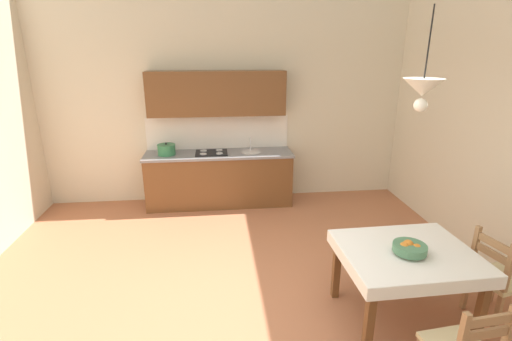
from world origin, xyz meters
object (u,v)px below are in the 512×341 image
at_px(kitchen_cabinetry, 218,155).
at_px(dining_chair_window_side, 497,278).
at_px(pendant_lamp, 423,89).
at_px(fruit_bowl, 409,248).
at_px(dining_table, 406,263).

relative_size(kitchen_cabinetry, dining_chair_window_side, 2.60).
relative_size(dining_chair_window_side, pendant_lamp, 1.16).
relative_size(kitchen_cabinetry, pendant_lamp, 3.00).
bearing_deg(fruit_bowl, pendant_lamp, 150.85).
bearing_deg(pendant_lamp, fruit_bowl, -29.15).
relative_size(dining_table, dining_chair_window_side, 1.33).
xyz_separation_m(kitchen_cabinetry, dining_table, (1.70, -3.09, -0.24)).
bearing_deg(dining_table, dining_chair_window_side, -5.58).
height_order(dining_chair_window_side, fruit_bowl, dining_chair_window_side).
bearing_deg(fruit_bowl, kitchen_cabinetry, 118.10).
distance_m(fruit_bowl, pendant_lamp, 1.42).
height_order(dining_chair_window_side, pendant_lamp, pendant_lamp).
bearing_deg(kitchen_cabinetry, dining_table, -61.16).
xyz_separation_m(dining_table, dining_chair_window_side, (0.90, -0.09, -0.18)).
xyz_separation_m(kitchen_cabinetry, fruit_bowl, (1.68, -3.15, -0.04)).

